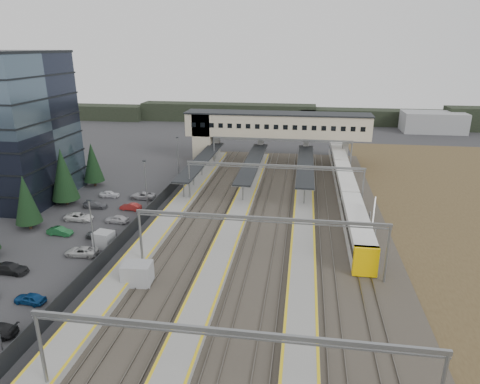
% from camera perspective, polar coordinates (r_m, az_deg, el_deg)
% --- Properties ---
extents(ground, '(220.00, 220.00, 0.00)m').
position_cam_1_polar(ground, '(59.63, -8.28, -6.10)').
color(ground, '#2B2B2D').
rests_on(ground, ground).
extents(conifer_row, '(4.42, 49.82, 9.50)m').
position_cam_1_polar(conifer_row, '(64.49, -28.61, -1.72)').
color(conifer_row, black).
rests_on(conifer_row, ground).
extents(car_park, '(10.61, 44.58, 1.26)m').
position_cam_1_polar(car_park, '(58.83, -23.09, -7.24)').
color(car_park, silver).
rests_on(car_park, ground).
extents(lampposts, '(0.50, 53.25, 8.07)m').
position_cam_1_polar(lampposts, '(61.75, -15.27, -1.34)').
color(lampposts, slate).
rests_on(lampposts, ground).
extents(fence, '(0.08, 90.00, 2.00)m').
position_cam_1_polar(fence, '(65.59, -12.54, -3.03)').
color(fence, '#26282B').
rests_on(fence, ground).
extents(relay_cabin_near, '(3.34, 2.58, 2.62)m').
position_cam_1_polar(relay_cabin_near, '(48.98, -13.52, -10.63)').
color(relay_cabin_near, gray).
rests_on(relay_cabin_near, ground).
extents(relay_cabin_far, '(2.63, 2.32, 2.13)m').
position_cam_1_polar(relay_cabin_far, '(58.86, -17.68, -6.05)').
color(relay_cabin_far, gray).
rests_on(relay_cabin_far, ground).
extents(rail_corridor, '(34.00, 90.00, 0.92)m').
position_cam_1_polar(rail_corridor, '(62.15, 1.34, -4.53)').
color(rail_corridor, '#322C26').
rests_on(rail_corridor, ground).
extents(canopies, '(23.10, 30.00, 3.28)m').
position_cam_1_polar(canopies, '(81.89, 1.69, 4.01)').
color(canopies, black).
rests_on(canopies, ground).
extents(footbridge, '(40.40, 6.40, 11.20)m').
position_cam_1_polar(footbridge, '(95.50, 3.25, 8.62)').
color(footbridge, beige).
rests_on(footbridge, ground).
extents(gantries, '(28.40, 62.28, 7.17)m').
position_cam_1_polar(gantries, '(57.96, 3.74, -0.28)').
color(gantries, slate).
rests_on(gantries, ground).
extents(train, '(2.80, 58.44, 3.52)m').
position_cam_1_polar(train, '(77.13, 13.83, 1.01)').
color(train, silver).
rests_on(train, ground).
extents(billboard, '(1.29, 6.32, 5.51)m').
position_cam_1_polar(billboard, '(58.78, 17.36, -3.22)').
color(billboard, slate).
rests_on(billboard, ground).
extents(treeline_far, '(170.00, 19.00, 7.00)m').
position_cam_1_polar(treeline_far, '(145.70, 11.56, 9.88)').
color(treeline_far, black).
rests_on(treeline_far, ground).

